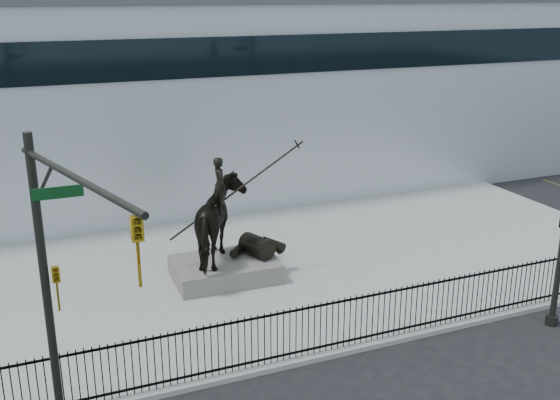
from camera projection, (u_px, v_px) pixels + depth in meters
name	position (u px, v px, depth m)	size (l,w,h in m)	color
ground	(348.00, 379.00, 16.87)	(120.00, 120.00, 0.00)	black
plaza	(253.00, 273.00, 23.00)	(30.00, 12.00, 0.15)	gray
building	(162.00, 96.00, 33.07)	(44.00, 14.00, 9.00)	silver
picket_fence	(327.00, 326.00, 17.69)	(22.10, 0.10, 1.50)	black
statue_plinth	(225.00, 269.00, 22.34)	(3.50, 2.41, 0.66)	#615F59
equestrian_statue	(226.00, 222.00, 21.85)	(4.49, 2.85, 3.80)	black
traffic_signal_left	(61.00, 291.00, 12.61)	(1.52, 4.84, 7.00)	black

